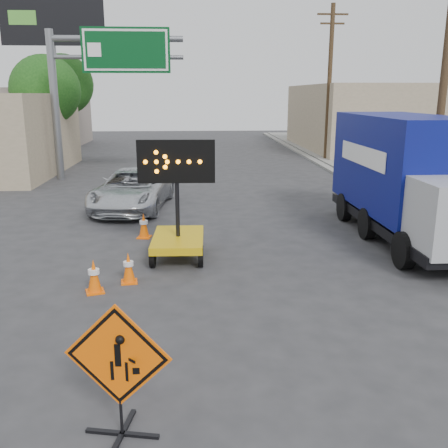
{
  "coord_description": "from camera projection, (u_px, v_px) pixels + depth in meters",
  "views": [
    {
      "loc": [
        -0.1,
        -6.24,
        3.98
      ],
      "look_at": [
        0.51,
        3.69,
        1.37
      ],
      "focal_mm": 40.0,
      "sensor_mm": 36.0,
      "label": 1
    }
  ],
  "objects": [
    {
      "name": "ground",
      "position": [
        204.0,
        384.0,
        7.04
      ],
      "size": [
        100.0,
        100.0,
        0.0
      ],
      "primitive_type": "plane",
      "color": "#2D2D30",
      "rests_on": "ground"
    },
    {
      "name": "curb_right",
      "position": [
        360.0,
        186.0,
        21.93
      ],
      "size": [
        0.4,
        60.0,
        0.12
      ],
      "primitive_type": "cube",
      "color": "gray",
      "rests_on": "ground"
    },
    {
      "name": "sidewalk_right",
      "position": [
        411.0,
        185.0,
        22.06
      ],
      "size": [
        4.0,
        60.0,
        0.15
      ],
      "primitive_type": "cube",
      "color": "gray",
      "rests_on": "ground"
    },
    {
      "name": "storefront_left_far",
      "position": [
        0.0,
        118.0,
        38.43
      ],
      "size": [
        12.0,
        10.0,
        4.4
      ],
      "primitive_type": "cube",
      "color": "gray",
      "rests_on": "ground"
    },
    {
      "name": "building_right_far",
      "position": [
        374.0,
        118.0,
        36.19
      ],
      "size": [
        10.0,
        14.0,
        4.6
      ],
      "primitive_type": "cube",
      "color": "tan",
      "rests_on": "ground"
    },
    {
      "name": "highway_gantry",
      "position": [
        98.0,
        69.0,
        22.84
      ],
      "size": [
        6.18,
        0.38,
        6.9
      ],
      "color": "slate",
      "rests_on": "ground"
    },
    {
      "name": "billboard",
      "position": [
        53.0,
        35.0,
        29.67
      ],
      "size": [
        6.1,
        0.54,
        9.85
      ],
      "color": "slate",
      "rests_on": "ground"
    },
    {
      "name": "utility_pole_near",
      "position": [
        445.0,
        71.0,
        15.98
      ],
      "size": [
        1.8,
        0.26,
        9.0
      ],
      "color": "#44311D",
      "rests_on": "ground"
    },
    {
      "name": "utility_pole_far",
      "position": [
        329.0,
        81.0,
        29.5
      ],
      "size": [
        1.8,
        0.26,
        9.0
      ],
      "color": "#44311D",
      "rests_on": "ground"
    },
    {
      "name": "tree_left_near",
      "position": [
        45.0,
        90.0,
        26.76
      ],
      "size": [
        3.71,
        3.71,
        6.03
      ],
      "color": "#44311D",
      "rests_on": "ground"
    },
    {
      "name": "tree_left_far",
      "position": [
        63.0,
        85.0,
        34.32
      ],
      "size": [
        4.1,
        4.1,
        6.66
      ],
      "color": "#44311D",
      "rests_on": "ground"
    },
    {
      "name": "construction_sign",
      "position": [
        118.0,
        368.0,
        5.77
      ],
      "size": [
        1.27,
        0.9,
        1.7
      ],
      "rotation": [
        0.0,
        0.0,
        -0.2
      ],
      "color": "black",
      "rests_on": "ground"
    },
    {
      "name": "arrow_board",
      "position": [
        178.0,
        232.0,
        12.35
      ],
      "size": [
        1.85,
        2.09,
        2.93
      ],
      "rotation": [
        0.0,
        0.0,
        -0.03
      ],
      "color": "gold",
      "rests_on": "ground"
    },
    {
      "name": "pickup_truck",
      "position": [
        133.0,
        189.0,
        17.67
      ],
      "size": [
        2.88,
        5.22,
        1.39
      ],
      "primitive_type": "imported",
      "rotation": [
        0.0,
        0.0,
        -0.12
      ],
      "color": "silver",
      "rests_on": "ground"
    },
    {
      "name": "box_truck",
      "position": [
        406.0,
        185.0,
        13.77
      ],
      "size": [
        2.34,
        7.18,
        3.4
      ],
      "rotation": [
        0.0,
        0.0,
        0.01
      ],
      "color": "black",
      "rests_on": "ground"
    },
    {
      "name": "cone_a",
      "position": [
        94.0,
        276.0,
        10.22
      ],
      "size": [
        0.45,
        0.45,
        0.71
      ],
      "rotation": [
        0.0,
        0.0,
        0.29
      ],
      "color": "#FF5F05",
      "rests_on": "ground"
    },
    {
      "name": "cone_b",
      "position": [
        129.0,
        268.0,
        10.77
      ],
      "size": [
        0.39,
        0.39,
        0.68
      ],
      "rotation": [
        0.0,
        0.0,
        0.14
      ],
      "color": "#FF5F05",
      "rests_on": "ground"
    },
    {
      "name": "cone_c",
      "position": [
        144.0,
        225.0,
        14.14
      ],
      "size": [
        0.42,
        0.42,
        0.72
      ],
      "rotation": [
        0.0,
        0.0,
        -0.17
      ],
      "color": "#FF5F05",
      "rests_on": "ground"
    }
  ]
}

